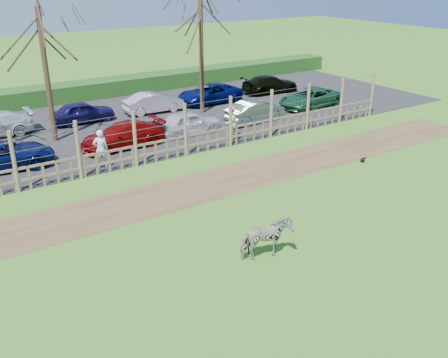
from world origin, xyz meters
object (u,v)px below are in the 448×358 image
car_6 (310,98)px  car_13 (270,84)px  visitor_a (101,149)px  car_10 (83,112)px  visitor_b (231,123)px  car_4 (189,122)px  tree_mid (42,43)px  zebra (266,239)px  car_3 (123,135)px  car_5 (255,111)px  tree_right (201,23)px  car_2 (2,156)px  crow (363,160)px  car_12 (209,94)px  car_11 (154,103)px

car_6 → car_13: size_ratio=1.04×
visitor_a → car_10: (1.64, 7.29, -0.26)m
visitor_b → car_4: 2.39m
tree_mid → visitor_b: (7.53, -4.72, -3.96)m
zebra → car_3: size_ratio=0.37×
car_3 → car_5: 8.02m
tree_right → car_2: size_ratio=1.70×
car_5 → car_3: bearing=85.1°
car_2 → car_4: size_ratio=1.23×
visitor_b → car_5: size_ratio=0.47×
car_5 → visitor_a: bearing=96.8°
car_2 → car_13: same height
zebra → car_5: bearing=-25.0°
tree_mid → car_13: bearing=8.6°
visitor_b → crow: visitor_b is taller
crow → car_4: size_ratio=0.08×
tree_mid → visitor_b: size_ratio=3.96×
car_3 → car_13: same height
zebra → car_13: 21.76m
car_2 → car_12: size_ratio=1.00×
car_5 → car_10: 9.72m
zebra → car_13: zebra is taller
tree_right → car_4: size_ratio=2.09×
tree_right → car_6: tree_right is taller
tree_mid → crow: tree_mid is taller
car_4 → car_13: size_ratio=0.85×
car_3 → car_12: (8.09, 5.07, 0.00)m
zebra → car_12: (8.48, 16.87, -0.01)m
zebra → car_3: zebra is taller
car_2 → car_3: 5.46m
car_10 → car_13: size_ratio=0.85×
tree_mid → car_5: 11.67m
car_2 → car_5: same height
visitor_b → car_10: visitor_b is taller
car_6 → crow: bearing=-35.6°
car_4 → car_13: bearing=-63.0°
crow → car_13: (4.92, 13.02, 0.53)m
visitor_a → car_11: 9.18m
zebra → crow: size_ratio=5.59×
car_2 → car_12: 14.40m
tree_right → car_10: size_ratio=2.09×
visitor_b → car_12: bearing=-131.4°
crow → car_10: 15.55m
crow → car_12: car_12 is taller
tree_right → visitor_b: tree_right is taller
tree_mid → crow: 15.86m
car_12 → car_11: bearing=-89.2°
car_5 → car_6: 4.77m
visitor_a → crow: size_ratio=6.25×
tree_right → car_4: (-2.74, -3.21, -4.60)m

